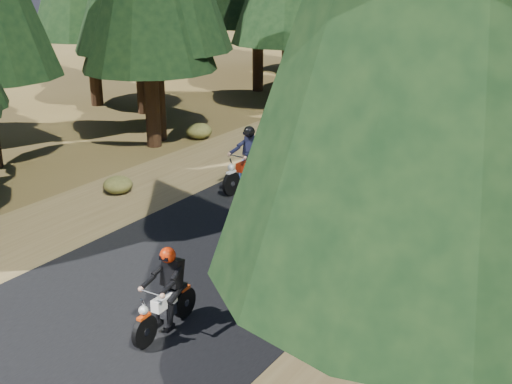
% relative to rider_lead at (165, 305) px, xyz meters
% --- Properties ---
extents(ground, '(120.00, 120.00, 0.00)m').
position_rel_rider_lead_xyz_m(ground, '(-0.93, 2.87, -0.52)').
color(ground, '#4C3B1B').
rests_on(ground, ground).
extents(road, '(6.00, 100.00, 0.01)m').
position_rel_rider_lead_xyz_m(road, '(-0.93, 7.87, -0.51)').
color(road, black).
rests_on(road, ground).
extents(shoulder_l, '(3.20, 100.00, 0.01)m').
position_rel_rider_lead_xyz_m(shoulder_l, '(-5.53, 7.87, -0.52)').
color(shoulder_l, brown).
rests_on(shoulder_l, ground).
extents(shoulder_r, '(3.20, 100.00, 0.01)m').
position_rel_rider_lead_xyz_m(shoulder_r, '(3.67, 7.87, -0.52)').
color(shoulder_r, brown).
rests_on(shoulder_r, ground).
extents(understory_shrubs, '(15.51, 30.04, 0.67)m').
position_rel_rider_lead_xyz_m(understory_shrubs, '(0.38, 10.14, -0.25)').
color(understory_shrubs, '#474C1E').
rests_on(understory_shrubs, ground).
extents(rider_lead, '(0.60, 1.75, 1.54)m').
position_rel_rider_lead_xyz_m(rider_lead, '(0.00, 0.00, 0.00)').
color(rider_lead, white).
rests_on(rider_lead, road).
extents(rider_follow, '(0.73, 2.05, 1.80)m').
position_rel_rider_lead_xyz_m(rider_follow, '(-2.97, 6.99, 0.08)').
color(rider_follow, maroon).
rests_on(rider_follow, road).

